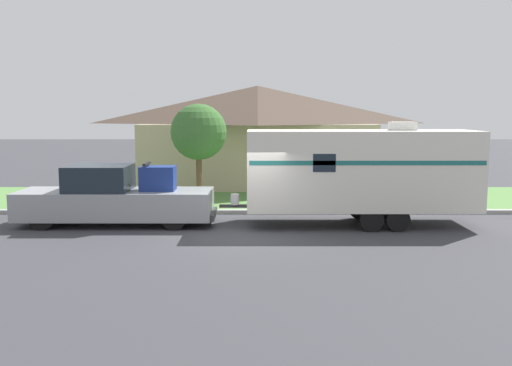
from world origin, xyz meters
The scene contains 8 objects.
ground_plane centered at (0.00, 0.00, 0.00)m, with size 120.00×120.00×0.00m, color #38383D.
curb_strip centered at (0.00, 3.75, 0.07)m, with size 80.00×0.30×0.14m.
lawn_strip centered at (0.00, 7.40, 0.01)m, with size 80.00×7.00×0.03m.
house_across_street centered at (0.41, 12.30, 2.61)m, with size 12.18×6.79×5.05m.
pickup_truck centered at (-4.35, 1.65, 0.89)m, with size 6.49×1.98×2.08m.
travel_trailer centered at (3.79, 1.65, 1.84)m, with size 8.39×2.46×3.41m.
mailbox centered at (1.32, 4.34, 0.95)m, with size 0.48×0.20×1.23m.
tree_in_yard centered at (-2.02, 6.34, 2.90)m, with size 2.30×2.30×4.06m.
Camera 1 is at (0.33, -17.01, 3.75)m, focal length 40.00 mm.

